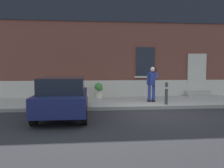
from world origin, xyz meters
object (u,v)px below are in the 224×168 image
at_px(hatchback_car_navy, 63,96).
at_px(planter_terracotta, 60,90).
at_px(person_on_phone, 152,82).
at_px(bollard_near_person, 166,92).
at_px(planter_cream, 99,90).

relative_size(hatchback_car_navy, planter_terracotta, 4.75).
distance_m(person_on_phone, planter_terracotta, 5.01).
relative_size(person_on_phone, planter_terracotta, 2.02).
bearing_deg(hatchback_car_navy, planter_terracotta, 98.28).
xyz_separation_m(bollard_near_person, planter_terracotta, (-5.14, 2.53, -0.11)).
bearing_deg(planter_cream, bollard_near_person, -40.03).
bearing_deg(planter_cream, planter_terracotta, 179.88).
xyz_separation_m(hatchback_car_navy, planter_cream, (1.55, 4.07, -0.18)).
xyz_separation_m(person_on_phone, planter_terracotta, (-4.67, 1.72, -0.54)).
xyz_separation_m(planter_terracotta, planter_cream, (2.14, -0.00, 0.00)).
xyz_separation_m(bollard_near_person, planter_cream, (-3.00, 2.52, -0.11)).
height_order(hatchback_car_navy, bollard_near_person, hatchback_car_navy).
height_order(hatchback_car_navy, person_on_phone, person_on_phone).
distance_m(planter_terracotta, planter_cream, 2.14).
bearing_deg(bollard_near_person, hatchback_car_navy, -161.20).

